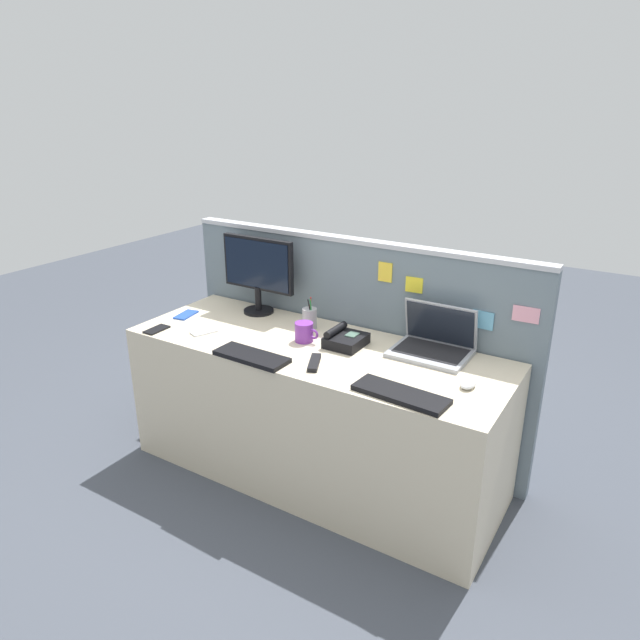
{
  "coord_description": "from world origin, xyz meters",
  "views": [
    {
      "loc": [
        1.39,
        -2.2,
        1.88
      ],
      "look_at": [
        0.0,
        0.05,
        0.86
      ],
      "focal_mm": 32.58,
      "sensor_mm": 36.0,
      "label": 1
    }
  ],
  "objects_px": {
    "keyboard_main": "(401,394)",
    "cell_phone_black_slab": "(157,329)",
    "desktop_monitor": "(258,269)",
    "keyboard_spare": "(252,356)",
    "computer_mouse_right_hand": "(468,384)",
    "coffee_mug": "(304,332)",
    "desk_phone": "(345,339)",
    "tv_remote": "(314,363)",
    "cell_phone_white_slab": "(204,332)",
    "cell_phone_blue_case": "(186,315)",
    "laptop": "(434,342)",
    "pen_cup": "(310,318)"
  },
  "relations": [
    {
      "from": "keyboard_main",
      "to": "cell_phone_black_slab",
      "type": "xyz_separation_m",
      "value": [
        -1.39,
        -0.01,
        -0.01
      ]
    },
    {
      "from": "desktop_monitor",
      "to": "cell_phone_black_slab",
      "type": "relative_size",
      "value": 3.38
    },
    {
      "from": "keyboard_spare",
      "to": "computer_mouse_right_hand",
      "type": "height_order",
      "value": "computer_mouse_right_hand"
    },
    {
      "from": "computer_mouse_right_hand",
      "to": "coffee_mug",
      "type": "xyz_separation_m",
      "value": [
        -0.86,
        0.05,
        0.03
      ]
    },
    {
      "from": "desktop_monitor",
      "to": "keyboard_spare",
      "type": "bearing_deg",
      "value": -56.04
    },
    {
      "from": "desk_phone",
      "to": "coffee_mug",
      "type": "bearing_deg",
      "value": -163.26
    },
    {
      "from": "computer_mouse_right_hand",
      "to": "tv_remote",
      "type": "relative_size",
      "value": 0.59
    },
    {
      "from": "keyboard_spare",
      "to": "cell_phone_white_slab",
      "type": "bearing_deg",
      "value": 165.02
    },
    {
      "from": "desk_phone",
      "to": "coffee_mug",
      "type": "distance_m",
      "value": 0.21
    },
    {
      "from": "tv_remote",
      "to": "keyboard_spare",
      "type": "bearing_deg",
      "value": 174.18
    },
    {
      "from": "desk_phone",
      "to": "cell_phone_blue_case",
      "type": "xyz_separation_m",
      "value": [
        -0.96,
        -0.1,
        -0.03
      ]
    },
    {
      "from": "desktop_monitor",
      "to": "cell_phone_black_slab",
      "type": "xyz_separation_m",
      "value": [
        -0.29,
        -0.51,
        -0.25
      ]
    },
    {
      "from": "laptop",
      "to": "keyboard_main",
      "type": "distance_m",
      "value": 0.49
    },
    {
      "from": "pen_cup",
      "to": "tv_remote",
      "type": "bearing_deg",
      "value": -54.63
    },
    {
      "from": "laptop",
      "to": "desk_phone",
      "type": "xyz_separation_m",
      "value": [
        -0.4,
        -0.15,
        -0.02
      ]
    },
    {
      "from": "cell_phone_white_slab",
      "to": "coffee_mug",
      "type": "distance_m",
      "value": 0.54
    },
    {
      "from": "cell_phone_black_slab",
      "to": "cell_phone_blue_case",
      "type": "xyz_separation_m",
      "value": [
        -0.03,
        0.24,
        0.0
      ]
    },
    {
      "from": "laptop",
      "to": "desktop_monitor",
      "type": "bearing_deg",
      "value": 179.28
    },
    {
      "from": "keyboard_spare",
      "to": "computer_mouse_right_hand",
      "type": "relative_size",
      "value": 3.66
    },
    {
      "from": "keyboard_spare",
      "to": "cell_phone_white_slab",
      "type": "distance_m",
      "value": 0.43
    },
    {
      "from": "cell_phone_black_slab",
      "to": "pen_cup",
      "type": "bearing_deg",
      "value": 33.0
    },
    {
      "from": "desk_phone",
      "to": "cell_phone_blue_case",
      "type": "distance_m",
      "value": 0.97
    },
    {
      "from": "cell_phone_white_slab",
      "to": "pen_cup",
      "type": "bearing_deg",
      "value": 60.69
    },
    {
      "from": "cell_phone_white_slab",
      "to": "computer_mouse_right_hand",
      "type": "bearing_deg",
      "value": 27.53
    },
    {
      "from": "cell_phone_black_slab",
      "to": "coffee_mug",
      "type": "xyz_separation_m",
      "value": [
        0.74,
        0.29,
        0.04
      ]
    },
    {
      "from": "cell_phone_blue_case",
      "to": "cell_phone_white_slab",
      "type": "relative_size",
      "value": 1.15
    },
    {
      "from": "desktop_monitor",
      "to": "keyboard_main",
      "type": "relative_size",
      "value": 1.14
    },
    {
      "from": "desktop_monitor",
      "to": "coffee_mug",
      "type": "height_order",
      "value": "desktop_monitor"
    },
    {
      "from": "pen_cup",
      "to": "tv_remote",
      "type": "relative_size",
      "value": 1.01
    },
    {
      "from": "desk_phone",
      "to": "computer_mouse_right_hand",
      "type": "distance_m",
      "value": 0.67
    },
    {
      "from": "keyboard_spare",
      "to": "coffee_mug",
      "type": "xyz_separation_m",
      "value": [
        0.1,
        0.3,
        0.04
      ]
    },
    {
      "from": "desk_phone",
      "to": "tv_remote",
      "type": "relative_size",
      "value": 1.13
    },
    {
      "from": "keyboard_spare",
      "to": "cell_phone_white_slab",
      "type": "height_order",
      "value": "keyboard_spare"
    },
    {
      "from": "coffee_mug",
      "to": "laptop",
      "type": "bearing_deg",
      "value": 19.32
    },
    {
      "from": "desk_phone",
      "to": "coffee_mug",
      "type": "height_order",
      "value": "coffee_mug"
    },
    {
      "from": "desktop_monitor",
      "to": "tv_remote",
      "type": "height_order",
      "value": "desktop_monitor"
    },
    {
      "from": "computer_mouse_right_hand",
      "to": "cell_phone_blue_case",
      "type": "bearing_deg",
      "value": -179.71
    },
    {
      "from": "cell_phone_black_slab",
      "to": "cell_phone_blue_case",
      "type": "height_order",
      "value": "same"
    },
    {
      "from": "desktop_monitor",
      "to": "computer_mouse_right_hand",
      "type": "relative_size",
      "value": 4.53
    },
    {
      "from": "computer_mouse_right_hand",
      "to": "pen_cup",
      "type": "distance_m",
      "value": 0.95
    },
    {
      "from": "cell_phone_black_slab",
      "to": "tv_remote",
      "type": "height_order",
      "value": "tv_remote"
    },
    {
      "from": "computer_mouse_right_hand",
      "to": "cell_phone_white_slab",
      "type": "relative_size",
      "value": 0.79
    },
    {
      "from": "computer_mouse_right_hand",
      "to": "coffee_mug",
      "type": "bearing_deg",
      "value": 177.11
    },
    {
      "from": "keyboard_main",
      "to": "cell_phone_white_slab",
      "type": "bearing_deg",
      "value": 179.49
    },
    {
      "from": "keyboard_spare",
      "to": "tv_remote",
      "type": "distance_m",
      "value": 0.3
    },
    {
      "from": "pen_cup",
      "to": "cell_phone_black_slab",
      "type": "bearing_deg",
      "value": -145.92
    },
    {
      "from": "desktop_monitor",
      "to": "cell_phone_white_slab",
      "type": "relative_size",
      "value": 3.56
    },
    {
      "from": "desk_phone",
      "to": "computer_mouse_right_hand",
      "type": "relative_size",
      "value": 1.92
    },
    {
      "from": "desktop_monitor",
      "to": "keyboard_spare",
      "type": "height_order",
      "value": "desktop_monitor"
    },
    {
      "from": "computer_mouse_right_hand",
      "to": "coffee_mug",
      "type": "relative_size",
      "value": 0.77
    }
  ]
}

